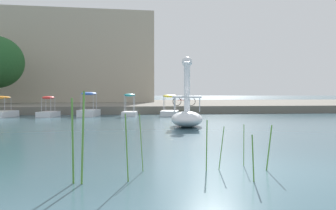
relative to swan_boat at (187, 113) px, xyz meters
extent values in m
plane|color=#385966|center=(-0.31, -9.81, -0.60)|extent=(504.98, 504.98, 0.00)
cube|color=#6B665B|center=(-0.31, 23.85, -0.31)|extent=(127.29, 27.49, 0.58)
ellipsoid|color=white|center=(-0.02, -0.10, -0.25)|extent=(1.94, 3.15, 0.69)
cylinder|color=white|center=(0.15, 0.82, 1.20)|extent=(0.42, 0.78, 2.49)
sphere|color=white|center=(0.20, 1.05, 2.44)|extent=(0.59, 0.59, 0.51)
cone|color=yellow|center=(0.23, 1.25, 2.44)|extent=(0.35, 0.44, 0.28)
cube|color=white|center=(-0.06, -0.33, 0.75)|extent=(1.48, 1.46, 0.08)
cylinder|color=silver|center=(0.50, -0.44, 0.42)|extent=(0.04, 0.04, 0.66)
cylinder|color=silver|center=(-0.62, -0.23, 0.42)|extent=(0.04, 0.04, 0.66)
cube|color=white|center=(0.36, 8.52, -0.43)|extent=(1.52, 2.17, 0.33)
ellipsoid|color=yellow|center=(0.36, 8.52, 0.74)|extent=(1.17, 1.32, 0.20)
cylinder|color=#B7B7BF|center=(0.09, 9.05, 0.23)|extent=(0.04, 0.04, 1.01)
cylinder|color=#B7B7BF|center=(0.83, 8.88, 0.23)|extent=(0.04, 0.04, 1.01)
cylinder|color=#B7B7BF|center=(-0.11, 8.15, 0.23)|extent=(0.04, 0.04, 1.01)
cylinder|color=#B7B7BF|center=(0.64, 7.99, 0.23)|extent=(0.04, 0.04, 1.01)
cube|color=white|center=(-2.38, 8.36, -0.45)|extent=(1.16, 1.84, 0.29)
ellipsoid|color=teal|center=(-2.38, 8.36, 0.80)|extent=(0.90, 1.15, 0.20)
cylinder|color=#B7B7BF|center=(-2.63, 8.82, 0.25)|extent=(0.04, 0.04, 1.11)
cylinder|color=#B7B7BF|center=(-2.02, 8.74, 0.25)|extent=(0.04, 0.04, 1.11)
cylinder|color=#B7B7BF|center=(-2.74, 7.99, 0.25)|extent=(0.04, 0.04, 1.11)
cylinder|color=#B7B7BF|center=(-2.13, 7.90, 0.25)|extent=(0.04, 0.04, 1.11)
cube|color=white|center=(-5.07, 8.50, -0.38)|extent=(1.46, 2.17, 0.43)
ellipsoid|color=blue|center=(-5.07, 8.50, 0.90)|extent=(1.19, 1.21, 0.20)
cylinder|color=#B7B7BF|center=(-5.39, 8.98, 0.37)|extent=(0.04, 0.04, 1.07)
cylinder|color=#B7B7BF|center=(-4.60, 8.83, 0.37)|extent=(0.04, 0.04, 1.07)
cylinder|color=#B7B7BF|center=(-5.55, 8.17, 0.37)|extent=(0.04, 0.04, 1.07)
cylinder|color=#B7B7BF|center=(-4.76, 8.02, 0.37)|extent=(0.04, 0.04, 1.07)
cube|color=white|center=(-7.63, 8.17, -0.43)|extent=(1.30, 1.98, 0.34)
ellipsoid|color=red|center=(-7.63, 8.17, 0.64)|extent=(0.92, 1.02, 0.20)
cylinder|color=#B7B7BF|center=(-7.86, 8.58, 0.19)|extent=(0.04, 0.04, 0.90)
cylinder|color=#B7B7BF|center=(-7.26, 8.46, 0.19)|extent=(0.04, 0.04, 0.90)
cylinder|color=#B7B7BF|center=(-8.00, 7.88, 0.19)|extent=(0.04, 0.04, 0.90)
cylinder|color=#B7B7BF|center=(-7.40, 7.76, 0.19)|extent=(0.04, 0.04, 0.90)
cube|color=white|center=(-10.69, 8.30, -0.41)|extent=(1.92, 2.59, 0.39)
cylinder|color=#B7B7BF|center=(-10.06, 8.62, 0.22)|extent=(0.04, 0.04, 0.87)
cylinder|color=#B7B7BF|center=(-10.22, 7.78, 0.22)|extent=(0.04, 0.04, 0.87)
torus|color=black|center=(2.35, 11.04, 0.31)|extent=(0.66, 0.08, 0.66)
torus|color=black|center=(1.27, 11.10, 0.31)|extent=(0.66, 0.08, 0.66)
cube|color=#A51E1E|center=(1.81, 11.07, 0.41)|extent=(0.98, 0.10, 0.04)
cylinder|color=#A51E1E|center=(1.59, 11.09, 0.51)|extent=(0.03, 0.03, 0.28)
cube|color=navy|center=(-13.87, 25.49, 0.85)|extent=(5.15, 2.74, 1.76)
cube|color=black|center=(-13.87, 25.49, 1.21)|extent=(4.78, 2.70, 0.49)
cube|color=#B2A893|center=(-11.45, 28.87, 4.89)|extent=(24.30, 13.29, 9.82)
cylinder|color=#568E38|center=(-0.52, -9.41, -0.16)|extent=(0.02, 0.04, 0.87)
cylinder|color=#568E38|center=(-0.82, -10.74, -0.20)|extent=(0.04, 0.08, 0.80)
cylinder|color=#568E38|center=(-2.96, -10.48, -0.02)|extent=(0.07, 0.04, 1.17)
cylinder|color=#568E38|center=(-1.40, -9.77, -0.10)|extent=(0.02, 0.08, 0.99)
cylinder|color=#568E38|center=(-0.20, -9.94, -0.15)|extent=(0.09, 0.11, 0.90)
cylinder|color=#568E38|center=(-3.85, -10.56, 0.12)|extent=(0.03, 0.15, 1.43)
cylinder|color=#568E38|center=(-2.67, -9.65, -0.04)|extent=(0.08, 0.12, 1.11)
cylinder|color=#568E38|center=(-1.10, -9.76, -0.16)|extent=(0.10, 0.10, 0.86)
cylinder|color=#568E38|center=(-3.69, -10.51, 0.18)|extent=(0.07, 0.16, 1.55)
camera|label=1|loc=(-3.09, -16.88, 0.91)|focal=40.09mm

